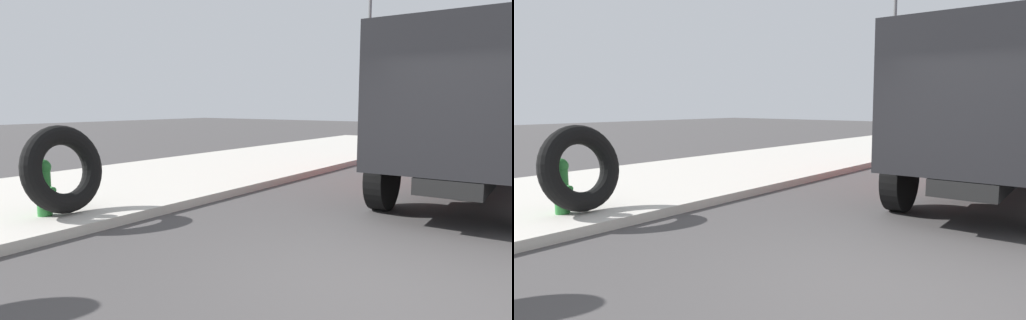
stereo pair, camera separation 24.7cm
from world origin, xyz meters
The scene contains 6 objects.
ground_plane centered at (0.00, 0.00, 0.00)m, with size 80.00×80.00×0.00m, color #423F3F.
sidewalk_curb centered at (0.00, 6.50, 0.07)m, with size 36.00×5.00×0.15m, color #BCB7AD.
fire_hydrant centered at (-0.88, 4.93, 0.60)m, with size 0.24×0.54×0.84m.
loose_tire centered at (-0.64, 4.79, 0.83)m, with size 1.33×1.33×0.30m, color black.
dump_truck_red centered at (5.26, 0.11, 1.61)m, with size 7.09×3.02×3.00m.
street_light_pole centered at (10.87, 4.85, 2.82)m, with size 0.12×0.12×5.34m, color #595B5E.
Camera 1 is at (-4.21, -1.47, 1.80)m, focal length 31.29 mm.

